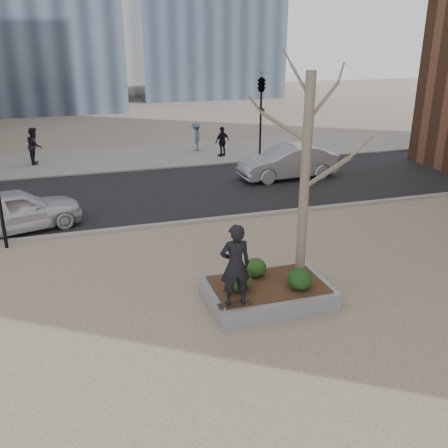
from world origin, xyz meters
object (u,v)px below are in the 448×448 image
object	(u,v)px
police_car	(16,210)
skateboard	(235,305)
planter	(267,293)
skateboarder	(235,265)

from	to	relation	value
police_car	skateboard	bearing A→B (deg)	-162.08
skateboard	police_car	distance (m)	9.28
planter	police_car	world-z (taller)	police_car
planter	skateboard	world-z (taller)	skateboard
police_car	skateboarder	bearing A→B (deg)	-162.08
skateboard	skateboarder	bearing A→B (deg)	0.00
planter	skateboard	xyz separation A→B (m)	(-1.10, -0.73, 0.26)
skateboard	police_car	size ratio (longest dim) A/B	0.18
planter	skateboarder	xyz separation A→B (m)	(-1.10, -0.73, 1.25)
skateboarder	police_car	world-z (taller)	skateboarder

